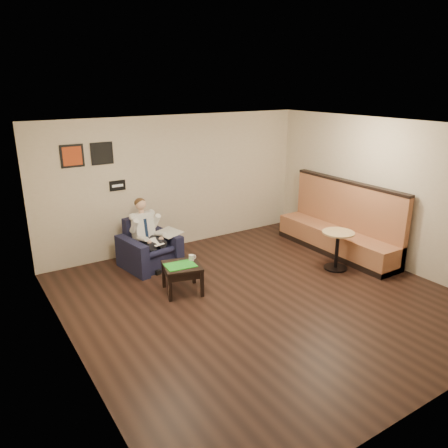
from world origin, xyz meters
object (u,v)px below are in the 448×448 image
seated_man (152,237)px  green_folder (180,265)px  coffee_mug (191,258)px  smartphone (183,260)px  banquette (338,219)px  cafe_table (337,250)px  side_table (182,278)px  armchair (149,244)px

seated_man → green_folder: (-0.03, -1.20, -0.13)m
coffee_mug → smartphone: bearing=148.6°
seated_man → banquette: (3.59, -1.29, 0.10)m
cafe_table → side_table: bearing=166.2°
smartphone → seated_man: bearing=120.2°
side_table → banquette: 3.61m
smartphone → cafe_table: 2.97m
green_folder → cafe_table: 3.06m
seated_man → green_folder: 1.21m
armchair → banquette: size_ratio=0.33×
coffee_mug → cafe_table: bearing=-16.5°
green_folder → cafe_table: (2.97, -0.71, -0.13)m
side_table → banquette: banquette is taller
coffee_mug → side_table: bearing=-160.6°
seated_man → side_table: (0.01, -1.19, -0.39)m
seated_man → cafe_table: size_ratio=1.69×
green_folder → coffee_mug: size_ratio=4.74×
seated_man → side_table: size_ratio=2.09×
seated_man → coffee_mug: seated_man is taller
banquette → seated_man: bearing=160.2°
side_table → seated_man: bearing=90.4°
coffee_mug → banquette: 3.36m
green_folder → smartphone: 0.22m
seated_man → banquette: banquette is taller
seated_man → armchair: bearing=90.0°
seated_man → green_folder: seated_man is taller
armchair → banquette: (3.61, -1.41, 0.27)m
coffee_mug → cafe_table: 2.83m
armchair → coffee_mug: bearing=-87.7°
smartphone → banquette: size_ratio=0.05×
green_folder → coffee_mug: coffee_mug is taller
smartphone → cafe_table: (2.84, -0.88, -0.13)m
coffee_mug → smartphone: size_ratio=0.68×
seated_man → cafe_table: seated_man is taller
cafe_table → armchair: bearing=145.6°
side_table → green_folder: 0.26m
coffee_mug → banquette: banquette is taller
smartphone → armchair: bearing=120.5°
armchair → green_folder: armchair is taller
coffee_mug → armchair: bearing=101.6°
seated_man → side_table: seated_man is taller
armchair → smartphone: bearing=-93.1°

